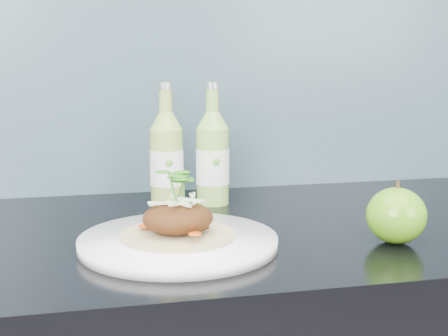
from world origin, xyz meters
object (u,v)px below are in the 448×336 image
Objects in this scene: cider_bottle_left at (167,159)px; cider_bottle_right at (213,158)px; dinner_plate at (178,242)px; green_apple at (396,215)px.

cider_bottle_left is 0.08m from cider_bottle_right.
cider_bottle_left is 1.00× the size of cider_bottle_right.
dinner_plate is 0.28m from cider_bottle_right.
green_apple is 0.37m from cider_bottle_right.
cider_bottle_left reaches higher than green_apple.
cider_bottle_right is (0.08, -0.01, 0.00)m from cider_bottle_left.
dinner_plate is 1.28× the size of cider_bottle_right.
cider_bottle_left is (-0.29, 0.31, 0.04)m from green_apple.
dinner_plate is 1.28× the size of cider_bottle_left.
green_apple is at bearing -8.95° from dinner_plate.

